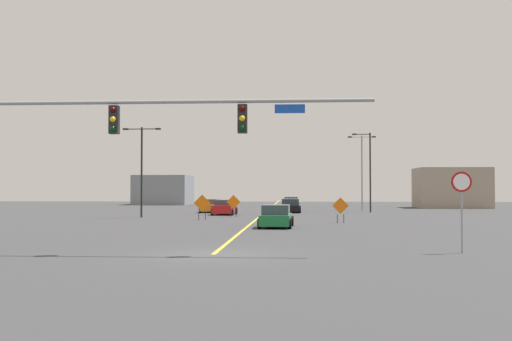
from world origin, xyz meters
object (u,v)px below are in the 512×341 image
stop_sign (462,196)px  car_black_passing (291,206)px  traffic_signal_assembly (122,128)px  car_green_near (276,217)px  car_orange_mid (212,206)px  car_red_approaching (225,207)px  car_white_distant (291,203)px  street_lamp_mid_left (362,166)px  street_lamp_near_left (369,168)px  construction_sign_median_far (234,203)px  construction_sign_right_lane (341,207)px  street_lamp_far_right (142,164)px  construction_sign_left_lane (202,204)px

stop_sign → car_black_passing: size_ratio=0.66×
traffic_signal_assembly → car_green_near: bearing=71.0°
stop_sign → car_orange_mid: stop_sign is taller
car_red_approaching → car_white_distant: 19.47m
street_lamp_mid_left → car_red_approaching: bearing=-140.2°
street_lamp_near_left → car_white_distant: street_lamp_near_left is taller
car_red_approaching → car_black_passing: bearing=42.1°
traffic_signal_assembly → car_green_near: (5.25, 15.27, -3.97)m
traffic_signal_assembly → street_lamp_near_left: bearing=70.4°
construction_sign_median_far → car_white_distant: 23.46m
car_white_distant → construction_sign_right_lane: bearing=-83.4°
street_lamp_far_right → construction_sign_left_lane: (5.68, -3.76, -3.27)m
car_black_passing → car_green_near: 23.10m
traffic_signal_assembly → car_red_approaching: traffic_signal_assembly is taller
car_green_near → car_white_distant: 36.14m
street_lamp_mid_left → car_orange_mid: (-15.81, -6.32, -4.22)m
stop_sign → street_lamp_mid_left: 43.56m
traffic_signal_assembly → car_red_approaching: 33.13m
traffic_signal_assembly → stop_sign: (12.56, 1.00, -2.49)m
car_orange_mid → street_lamp_near_left: bearing=3.6°
street_lamp_mid_left → car_red_approaching: (-13.87, -11.57, -4.18)m
street_lamp_mid_left → car_white_distant: street_lamp_mid_left is taller
street_lamp_far_right → car_red_approaching: (6.32, 5.61, -3.82)m
car_green_near → car_orange_mid: car_green_near is taller
car_red_approaching → car_black_passing: size_ratio=0.91×
street_lamp_near_left → construction_sign_left_lane: street_lamp_near_left is taller
car_red_approaching → car_white_distant: (6.05, 18.50, -0.02)m
car_green_near → stop_sign: bearing=-62.9°
car_black_passing → car_red_approaching: bearing=-137.9°
construction_sign_median_far → car_red_approaching: 4.67m
construction_sign_left_lane → car_green_near: (5.91, -8.26, -0.56)m
car_red_approaching → street_lamp_mid_left: bearing=39.8°
car_black_passing → car_orange_mid: bearing=-178.5°
stop_sign → car_red_approaching: bearing=111.5°
street_lamp_far_right → traffic_signal_assembly: bearing=-76.9°
street_lamp_mid_left → car_white_distant: 11.27m
construction_sign_left_lane → car_white_distant: size_ratio=0.48×
construction_sign_median_far → car_orange_mid: construction_sign_median_far is taller
street_lamp_near_left → car_white_distant: 15.08m
street_lamp_far_right → construction_sign_left_lane: bearing=-33.5°
stop_sign → car_red_approaching: 34.32m
construction_sign_right_lane → street_lamp_far_right: bearing=156.5°
traffic_signal_assembly → construction_sign_median_far: (1.25, 28.43, -3.44)m
street_lamp_mid_left → construction_sign_median_far: 20.71m
street_lamp_far_right → construction_sign_right_lane: street_lamp_far_right is taller
street_lamp_far_right → car_black_passing: (12.35, 11.06, -3.84)m
construction_sign_left_lane → traffic_signal_assembly: bearing=-88.4°
construction_sign_median_far → car_white_distant: construction_sign_median_far is taller
traffic_signal_assembly → stop_sign: size_ratio=4.76×
stop_sign → construction_sign_median_far: (-11.31, 27.43, -0.95)m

